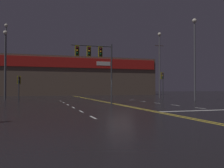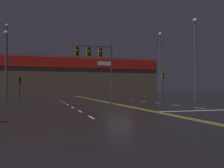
{
  "view_description": "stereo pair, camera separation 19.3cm",
  "coord_description": "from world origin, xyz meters",
  "px_view_note": "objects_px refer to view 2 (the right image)",
  "views": [
    {
      "loc": [
        -7.59,
        -21.92,
        1.53
      ],
      "look_at": [
        0.0,
        2.8,
        2.0
      ],
      "focal_mm": 40.0,
      "sensor_mm": 36.0,
      "label": 1
    },
    {
      "loc": [
        -7.41,
        -21.97,
        1.53
      ],
      "look_at": [
        0.0,
        2.8,
        2.0
      ],
      "focal_mm": 40.0,
      "sensor_mm": 36.0,
      "label": 2
    }
  ],
  "objects_px": {
    "traffic_signal_median": "(95,56)",
    "streetlight_far_median": "(7,52)",
    "traffic_signal_corner_northeast": "(163,79)",
    "streetlight_far_right": "(195,49)",
    "streetlight_near_right": "(160,57)",
    "traffic_signal_corner_northwest": "(19,83)",
    "streetlight_far_left": "(6,56)"
  },
  "relations": [
    {
      "from": "streetlight_near_right",
      "to": "streetlight_far_right",
      "type": "height_order",
      "value": "streetlight_near_right"
    },
    {
      "from": "traffic_signal_corner_northwest",
      "to": "streetlight_near_right",
      "type": "xyz_separation_m",
      "value": [
        21.1,
        3.71,
        4.41
      ]
    },
    {
      "from": "streetlight_far_right",
      "to": "streetlight_far_left",
      "type": "bearing_deg",
      "value": 157.09
    },
    {
      "from": "traffic_signal_median",
      "to": "streetlight_far_median",
      "type": "height_order",
      "value": "streetlight_far_median"
    },
    {
      "from": "traffic_signal_corner_northwest",
      "to": "streetlight_far_median",
      "type": "distance_m",
      "value": 12.89
    },
    {
      "from": "traffic_signal_median",
      "to": "streetlight_near_right",
      "type": "xyz_separation_m",
      "value": [
        13.7,
        12.75,
        2.04
      ]
    },
    {
      "from": "streetlight_far_right",
      "to": "streetlight_far_median",
      "type": "relative_size",
      "value": 0.86
    },
    {
      "from": "streetlight_near_right",
      "to": "streetlight_far_right",
      "type": "relative_size",
      "value": 1.02
    },
    {
      "from": "streetlight_near_right",
      "to": "streetlight_far_left",
      "type": "distance_m",
      "value": 23.15
    },
    {
      "from": "traffic_signal_corner_northeast",
      "to": "streetlight_far_left",
      "type": "distance_m",
      "value": 22.06
    },
    {
      "from": "streetlight_near_right",
      "to": "traffic_signal_median",
      "type": "bearing_deg",
      "value": -137.06
    },
    {
      "from": "traffic_signal_corner_northeast",
      "to": "streetlight_near_right",
      "type": "height_order",
      "value": "streetlight_near_right"
    },
    {
      "from": "traffic_signal_corner_northeast",
      "to": "streetlight_far_right",
      "type": "height_order",
      "value": "streetlight_far_right"
    },
    {
      "from": "traffic_signal_corner_northeast",
      "to": "traffic_signal_corner_northwest",
      "type": "height_order",
      "value": "traffic_signal_corner_northeast"
    },
    {
      "from": "traffic_signal_corner_northeast",
      "to": "streetlight_far_median",
      "type": "bearing_deg",
      "value": 151.02
    },
    {
      "from": "traffic_signal_corner_northeast",
      "to": "traffic_signal_corner_northwest",
      "type": "bearing_deg",
      "value": 177.99
    },
    {
      "from": "traffic_signal_median",
      "to": "streetlight_far_median",
      "type": "relative_size",
      "value": 0.49
    },
    {
      "from": "streetlight_far_left",
      "to": "streetlight_far_right",
      "type": "bearing_deg",
      "value": -22.91
    },
    {
      "from": "traffic_signal_corner_northeast",
      "to": "streetlight_near_right",
      "type": "relative_size",
      "value": 0.36
    },
    {
      "from": "streetlight_far_median",
      "to": "streetlight_far_right",
      "type": "bearing_deg",
      "value": -35.54
    },
    {
      "from": "traffic_signal_corner_northeast",
      "to": "streetlight_near_right",
      "type": "distance_m",
      "value": 6.12
    },
    {
      "from": "streetlight_far_right",
      "to": "traffic_signal_median",
      "type": "bearing_deg",
      "value": -165.72
    },
    {
      "from": "streetlight_far_right",
      "to": "streetlight_far_median",
      "type": "xyz_separation_m",
      "value": [
        -23.82,
        17.02,
        0.95
      ]
    },
    {
      "from": "traffic_signal_median",
      "to": "streetlight_far_median",
      "type": "bearing_deg",
      "value": 116.23
    },
    {
      "from": "streetlight_far_median",
      "to": "traffic_signal_corner_northeast",
      "type": "bearing_deg",
      "value": -28.98
    },
    {
      "from": "traffic_signal_corner_northwest",
      "to": "streetlight_near_right",
      "type": "relative_size",
      "value": 0.29
    },
    {
      "from": "traffic_signal_corner_northwest",
      "to": "streetlight_near_right",
      "type": "distance_m",
      "value": 21.87
    },
    {
      "from": "streetlight_far_right",
      "to": "streetlight_near_right",
      "type": "bearing_deg",
      "value": 90.12
    },
    {
      "from": "streetlight_far_left",
      "to": "streetlight_far_median",
      "type": "bearing_deg",
      "value": 95.26
    },
    {
      "from": "streetlight_near_right",
      "to": "streetlight_far_median",
      "type": "height_order",
      "value": "streetlight_far_median"
    },
    {
      "from": "traffic_signal_corner_northeast",
      "to": "streetlight_far_median",
      "type": "height_order",
      "value": "streetlight_far_median"
    },
    {
      "from": "traffic_signal_median",
      "to": "traffic_signal_corner_northeast",
      "type": "bearing_deg",
      "value": 35.28
    }
  ]
}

